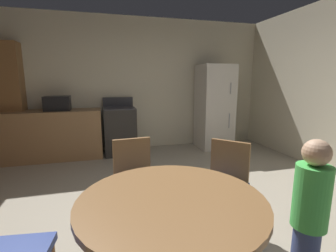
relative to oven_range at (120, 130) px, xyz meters
name	(u,v)px	position (x,y,z in m)	size (l,w,h in m)	color
ground_plane	(184,224)	(0.44, -2.65, -0.47)	(14.00, 14.00, 0.00)	#A89E89
wall_back	(138,85)	(0.44, 0.40, 0.88)	(5.71, 0.12, 2.70)	beige
kitchen_counter	(52,135)	(-1.23, 0.00, -0.02)	(1.77, 0.60, 0.90)	#9E754C
pantry_column	(11,102)	(-1.90, 0.18, 0.58)	(0.44, 0.36, 2.10)	olive
oven_range	(120,130)	(0.00, 0.00, 0.00)	(0.60, 0.60, 1.10)	#2D2B28
refrigerator	(214,107)	(2.00, -0.05, 0.41)	(0.68, 0.68, 1.76)	silver
microwave	(57,103)	(-1.10, 0.00, 0.56)	(0.44, 0.32, 0.26)	black
dining_table	(171,223)	(0.05, -3.50, 0.13)	(1.12, 1.12, 0.76)	olive
chair_northeast	(225,181)	(0.78, -2.82, 0.03)	(0.57, 0.57, 0.87)	olive
chair_north	(135,177)	(-0.04, -2.51, 0.03)	(0.44, 0.44, 0.87)	olive
person_child	(309,215)	(0.96, -3.62, 0.11)	(0.25, 0.25, 1.09)	#3D4C84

